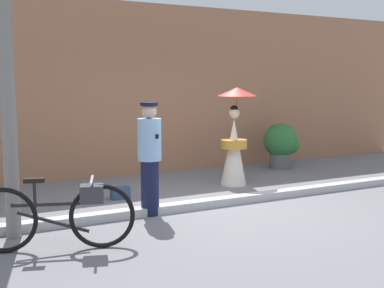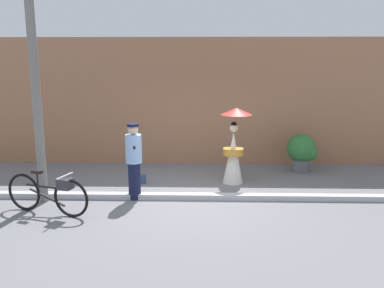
# 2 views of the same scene
# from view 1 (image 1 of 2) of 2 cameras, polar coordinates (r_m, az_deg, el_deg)

# --- Properties ---
(ground_plane) EXTENTS (30.00, 30.00, 0.00)m
(ground_plane) POSITION_cam_1_polar(r_m,az_deg,el_deg) (7.64, 3.51, -7.20)
(ground_plane) COLOR slate
(building_wall) EXTENTS (14.00, 0.40, 3.52)m
(building_wall) POSITION_cam_1_polar(r_m,az_deg,el_deg) (10.33, -5.63, 6.41)
(building_wall) COLOR #9E6B4C
(building_wall) RESTS_ON ground_plane
(sidewalk_curb) EXTENTS (14.00, 0.20, 0.12)m
(sidewalk_curb) POSITION_cam_1_polar(r_m,az_deg,el_deg) (7.63, 3.51, -6.77)
(sidewalk_curb) COLOR #B2B2B7
(sidewalk_curb) RESTS_ON ground_plane
(bicycle_near_officer) EXTENTS (1.77, 0.67, 0.85)m
(bicycle_near_officer) POSITION_cam_1_polar(r_m,az_deg,el_deg) (5.75, -15.35, -7.90)
(bicycle_near_officer) COLOR black
(bicycle_near_officer) RESTS_ON ground_plane
(person_officer) EXTENTS (0.34, 0.38, 1.63)m
(person_officer) POSITION_cam_1_polar(r_m,az_deg,el_deg) (6.95, -5.01, -1.39)
(person_officer) COLOR #141938
(person_officer) RESTS_ON ground_plane
(person_with_parasol) EXTENTS (0.73, 0.73, 1.82)m
(person_with_parasol) POSITION_cam_1_polar(r_m,az_deg,el_deg) (9.03, 5.01, 0.71)
(person_with_parasol) COLOR silver
(person_with_parasol) RESTS_ON ground_plane
(potted_plant_by_door) EXTENTS (0.77, 0.76, 1.01)m
(potted_plant_by_door) POSITION_cam_1_polar(r_m,az_deg,el_deg) (10.98, 10.47, 0.10)
(potted_plant_by_door) COLOR #59595B
(potted_plant_by_door) RESTS_ON ground_plane
(backpack_on_pavement) EXTENTS (0.30, 0.17, 0.20)m
(backpack_on_pavement) POSITION_cam_1_polar(r_m,az_deg,el_deg) (8.10, -8.44, -5.68)
(backpack_on_pavement) COLOR navy
(backpack_on_pavement) RESTS_ON ground_plane
(utility_pole) EXTENTS (0.18, 0.18, 4.80)m
(utility_pole) POSITION_cam_1_polar(r_m,az_deg,el_deg) (6.24, -21.15, 11.32)
(utility_pole) COLOR slate
(utility_pole) RESTS_ON ground_plane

